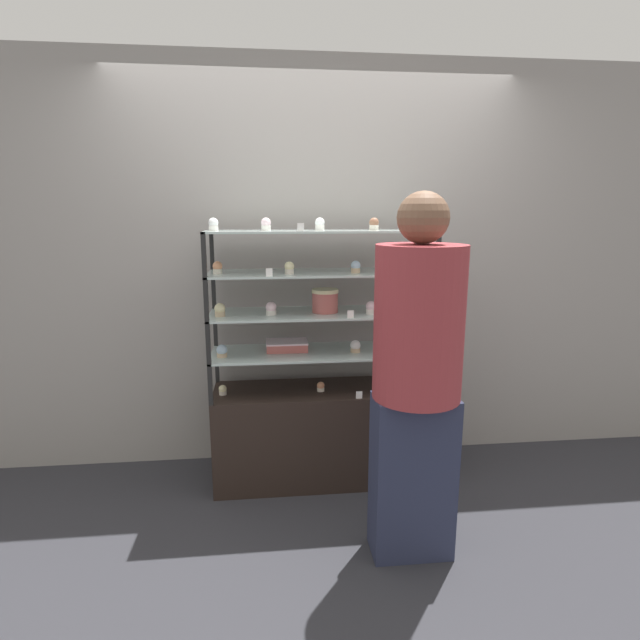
# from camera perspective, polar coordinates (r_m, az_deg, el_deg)

# --- Properties ---
(ground_plane) EXTENTS (20.00, 20.00, 0.00)m
(ground_plane) POSITION_cam_1_polar(r_m,az_deg,el_deg) (3.34, 0.00, -17.47)
(ground_plane) COLOR #2D2D33
(back_wall) EXTENTS (8.00, 0.05, 2.60)m
(back_wall) POSITION_cam_1_polar(r_m,az_deg,el_deg) (3.28, -0.66, 5.96)
(back_wall) COLOR gray
(back_wall) RESTS_ON ground_plane
(display_base) EXTENTS (1.30, 0.42, 0.59)m
(display_base) POSITION_cam_1_polar(r_m,az_deg,el_deg) (3.21, 0.00, -12.85)
(display_base) COLOR black
(display_base) RESTS_ON ground_plane
(display_riser_lower) EXTENTS (1.30, 0.42, 0.24)m
(display_riser_lower) POSITION_cam_1_polar(r_m,az_deg,el_deg) (3.03, 0.00, -3.84)
(display_riser_lower) COLOR black
(display_riser_lower) RESTS_ON display_base
(display_riser_middle) EXTENTS (1.30, 0.42, 0.24)m
(display_riser_middle) POSITION_cam_1_polar(r_m,az_deg,el_deg) (2.97, 0.00, 0.63)
(display_riser_middle) COLOR black
(display_riser_middle) RESTS_ON display_riser_lower
(display_riser_upper) EXTENTS (1.30, 0.42, 0.24)m
(display_riser_upper) POSITION_cam_1_polar(r_m,az_deg,el_deg) (2.93, 0.00, 5.24)
(display_riser_upper) COLOR black
(display_riser_upper) RESTS_ON display_riser_middle
(display_riser_top) EXTENTS (1.30, 0.42, 0.24)m
(display_riser_top) POSITION_cam_1_polar(r_m,az_deg,el_deg) (2.91, 0.00, 9.94)
(display_riser_top) COLOR black
(display_riser_top) RESTS_ON display_riser_upper
(layer_cake_centerpiece) EXTENTS (0.16, 0.16, 0.14)m
(layer_cake_centerpiece) POSITION_cam_1_polar(r_m,az_deg,el_deg) (2.96, 0.57, 2.25)
(layer_cake_centerpiece) COLOR #C66660
(layer_cake_centerpiece) RESTS_ON display_riser_middle
(sheet_cake_frosted) EXTENTS (0.25, 0.17, 0.06)m
(sheet_cake_frosted) POSITION_cam_1_polar(r_m,az_deg,el_deg) (3.05, -3.81, -2.92)
(sheet_cake_frosted) COLOR #C66660
(sheet_cake_frosted) RESTS_ON display_riser_lower
(cupcake_0) EXTENTS (0.05, 0.05, 0.06)m
(cupcake_0) POSITION_cam_1_polar(r_m,az_deg,el_deg) (3.05, -11.06, -7.85)
(cupcake_0) COLOR beige
(cupcake_0) RESTS_ON display_base
(cupcake_1) EXTENTS (0.05, 0.05, 0.06)m
(cupcake_1) POSITION_cam_1_polar(r_m,az_deg,el_deg) (3.05, 0.08, -7.63)
(cupcake_1) COLOR beige
(cupcake_1) RESTS_ON display_base
(cupcake_2) EXTENTS (0.05, 0.05, 0.06)m
(cupcake_2) POSITION_cam_1_polar(r_m,az_deg,el_deg) (3.16, 10.79, -7.10)
(cupcake_2) COLOR #CCB28C
(cupcake_2) RESTS_ON display_base
(price_tag_0) EXTENTS (0.04, 0.00, 0.04)m
(price_tag_0) POSITION_cam_1_polar(r_m,az_deg,el_deg) (2.94, 4.50, -8.54)
(price_tag_0) COLOR white
(price_tag_0) RESTS_ON display_base
(cupcake_3) EXTENTS (0.06, 0.06, 0.07)m
(cupcake_3) POSITION_cam_1_polar(r_m,az_deg,el_deg) (2.95, -11.15, -3.52)
(cupcake_3) COLOR #CCB28C
(cupcake_3) RESTS_ON display_riser_lower
(cupcake_4) EXTENTS (0.06, 0.06, 0.07)m
(cupcake_4) POSITION_cam_1_polar(r_m,az_deg,el_deg) (3.00, 4.07, -3.04)
(cupcake_4) COLOR #CCB28C
(cupcake_4) RESTS_ON display_riser_lower
(cupcake_5) EXTENTS (0.06, 0.06, 0.07)m
(cupcake_5) POSITION_cam_1_polar(r_m,az_deg,el_deg) (3.06, 11.24, -2.93)
(cupcake_5) COLOR white
(cupcake_5) RESTS_ON display_riser_lower
(price_tag_1) EXTENTS (0.04, 0.00, 0.04)m
(price_tag_1) POSITION_cam_1_polar(r_m,az_deg,el_deg) (2.91, 8.80, -3.88)
(price_tag_1) COLOR white
(price_tag_1) RESTS_ON display_riser_lower
(cupcake_6) EXTENTS (0.06, 0.06, 0.08)m
(cupcake_6) POSITION_cam_1_polar(r_m,az_deg,el_deg) (2.90, -11.36, 1.12)
(cupcake_6) COLOR #CCB28C
(cupcake_6) RESTS_ON display_riser_middle
(cupcake_7) EXTENTS (0.06, 0.06, 0.08)m
(cupcake_7) POSITION_cam_1_polar(r_m,az_deg,el_deg) (2.89, -5.61, 1.30)
(cupcake_7) COLOR white
(cupcake_7) RESTS_ON display_riser_middle
(cupcake_8) EXTENTS (0.06, 0.06, 0.08)m
(cupcake_8) POSITION_cam_1_polar(r_m,az_deg,el_deg) (2.92, 5.86, 1.40)
(cupcake_8) COLOR white
(cupcake_8) RESTS_ON display_riser_middle
(cupcake_9) EXTENTS (0.06, 0.06, 0.08)m
(cupcake_9) POSITION_cam_1_polar(r_m,az_deg,el_deg) (3.00, 11.17, 1.52)
(cupcake_9) COLOR beige
(cupcake_9) RESTS_ON display_riser_middle
(price_tag_2) EXTENTS (0.04, 0.00, 0.04)m
(price_tag_2) POSITION_cam_1_polar(r_m,az_deg,el_deg) (2.80, 3.51, 0.66)
(price_tag_2) COLOR white
(price_tag_2) RESTS_ON display_riser_middle
(cupcake_10) EXTENTS (0.05, 0.05, 0.07)m
(cupcake_10) POSITION_cam_1_polar(r_m,az_deg,el_deg) (2.89, -11.63, 5.87)
(cupcake_10) COLOR beige
(cupcake_10) RESTS_ON display_riser_upper
(cupcake_11) EXTENTS (0.05, 0.05, 0.07)m
(cupcake_11) POSITION_cam_1_polar(r_m,az_deg,el_deg) (2.83, -3.52, 5.96)
(cupcake_11) COLOR beige
(cupcake_11) RESTS_ON display_riser_upper
(cupcake_12) EXTENTS (0.05, 0.05, 0.07)m
(cupcake_12) POSITION_cam_1_polar(r_m,az_deg,el_deg) (2.88, 4.10, 6.06)
(cupcake_12) COLOR #CCB28C
(cupcake_12) RESTS_ON display_riser_upper
(cupcake_13) EXTENTS (0.05, 0.05, 0.07)m
(cupcake_13) POSITION_cam_1_polar(r_m,az_deg,el_deg) (2.95, 11.98, 5.98)
(cupcake_13) COLOR beige
(cupcake_13) RESTS_ON display_riser_upper
(price_tag_3) EXTENTS (0.04, 0.00, 0.04)m
(price_tag_3) POSITION_cam_1_polar(r_m,az_deg,el_deg) (2.72, -5.84, 5.43)
(price_tag_3) COLOR white
(price_tag_3) RESTS_ON display_riser_upper
(cupcake_14) EXTENTS (0.05, 0.05, 0.07)m
(cupcake_14) POSITION_cam_1_polar(r_m,az_deg,el_deg) (2.83, -12.09, 10.62)
(cupcake_14) COLOR white
(cupcake_14) RESTS_ON display_riser_top
(cupcake_15) EXTENTS (0.05, 0.05, 0.07)m
(cupcake_15) POSITION_cam_1_polar(r_m,az_deg,el_deg) (2.83, -6.19, 10.81)
(cupcake_15) COLOR white
(cupcake_15) RESTS_ON display_riser_top
(cupcake_16) EXTENTS (0.05, 0.05, 0.07)m
(cupcake_16) POSITION_cam_1_polar(r_m,az_deg,el_deg) (2.86, -0.02, 10.89)
(cupcake_16) COLOR white
(cupcake_16) RESTS_ON display_riser_top
(cupcake_17) EXTENTS (0.05, 0.05, 0.07)m
(cupcake_17) POSITION_cam_1_polar(r_m,az_deg,el_deg) (2.90, 6.20, 10.84)
(cupcake_17) COLOR beige
(cupcake_17) RESTS_ON display_riser_top
(cupcake_18) EXTENTS (0.05, 0.05, 0.07)m
(cupcake_18) POSITION_cam_1_polar(r_m,az_deg,el_deg) (3.00, 11.59, 10.70)
(cupcake_18) COLOR white
(cupcake_18) RESTS_ON display_riser_top
(price_tag_4) EXTENTS (0.04, 0.00, 0.04)m
(price_tag_4) POSITION_cam_1_polar(r_m,az_deg,el_deg) (2.71, -2.22, 10.56)
(price_tag_4) COLOR white
(price_tag_4) RESTS_ON display_riser_top
(customer_figure) EXTENTS (0.41, 0.41, 1.75)m
(customer_figure) POSITION_cam_1_polar(r_m,az_deg,el_deg) (2.36, 10.99, -5.84)
(customer_figure) COLOR #282D47
(customer_figure) RESTS_ON ground_plane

